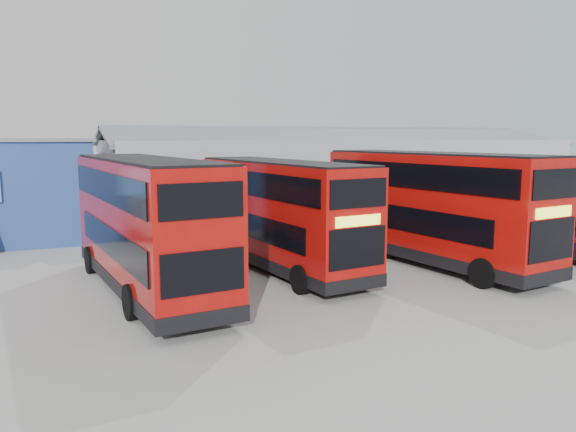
{
  "coord_description": "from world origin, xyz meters",
  "views": [
    {
      "loc": [
        -9.86,
        -14.19,
        5.2
      ],
      "look_at": [
        -1.34,
        6.05,
        2.1
      ],
      "focal_mm": 35.0,
      "sensor_mm": 36.0,
      "label": 1
    }
  ],
  "objects_px": {
    "double_decker_centre": "(280,216)",
    "double_decker_left": "(146,226)",
    "double_decker_right": "(432,209)",
    "maintenance_shed": "(335,175)",
    "single_decker_blue": "(561,226)"
  },
  "relations": [
    {
      "from": "maintenance_shed",
      "to": "single_decker_blue",
      "type": "xyz_separation_m",
      "value": [
        2.46,
        -16.61,
        -1.23
      ]
    },
    {
      "from": "single_decker_blue",
      "to": "double_decker_right",
      "type": "bearing_deg",
      "value": -9.62
    },
    {
      "from": "maintenance_shed",
      "to": "double_decker_right",
      "type": "distance_m",
      "value": 15.94
    },
    {
      "from": "double_decker_left",
      "to": "double_decker_right",
      "type": "relative_size",
      "value": 0.98
    },
    {
      "from": "maintenance_shed",
      "to": "double_decker_right",
      "type": "bearing_deg",
      "value": -103.13
    },
    {
      "from": "double_decker_centre",
      "to": "double_decker_left",
      "type": "bearing_deg",
      "value": -172.97
    },
    {
      "from": "maintenance_shed",
      "to": "double_decker_right",
      "type": "relative_size",
      "value": 2.75
    },
    {
      "from": "double_decker_centre",
      "to": "double_decker_right",
      "type": "height_order",
      "value": "double_decker_right"
    },
    {
      "from": "maintenance_shed",
      "to": "double_decker_left",
      "type": "bearing_deg",
      "value": -134.46
    },
    {
      "from": "double_decker_left",
      "to": "double_decker_right",
      "type": "distance_m",
      "value": 11.44
    },
    {
      "from": "maintenance_shed",
      "to": "single_decker_blue",
      "type": "distance_m",
      "value": 16.83
    },
    {
      "from": "double_decker_right",
      "to": "maintenance_shed",
      "type": "bearing_deg",
      "value": 68.67
    },
    {
      "from": "single_decker_blue",
      "to": "double_decker_centre",
      "type": "bearing_deg",
      "value": -11.64
    },
    {
      "from": "double_decker_right",
      "to": "double_decker_centre",
      "type": "bearing_deg",
      "value": 157.68
    },
    {
      "from": "double_decker_left",
      "to": "double_decker_centre",
      "type": "xyz_separation_m",
      "value": [
        5.36,
        1.35,
        -0.11
      ]
    }
  ]
}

